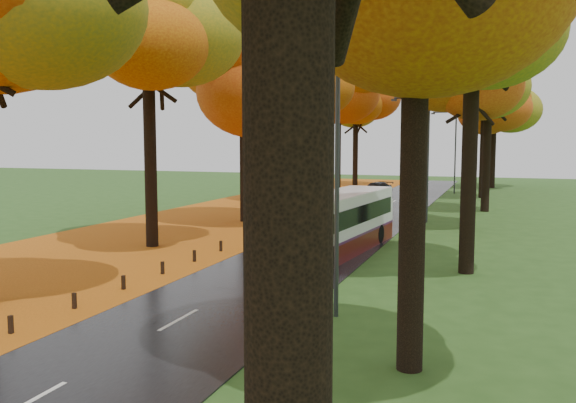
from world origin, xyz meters
The scene contains 14 objects.
road centered at (0.00, 25.00, 0.02)m, with size 6.50×90.00×0.04m, color black.
centre_line centered at (0.00, 25.00, 0.04)m, with size 0.12×90.00×0.01m, color silver.
leaf_verge centered at (-9.00, 25.00, 0.01)m, with size 12.00×90.00×0.02m, color #7D3B0B.
leaf_drift centered at (-3.05, 25.00, 0.04)m, with size 0.90×90.00×0.01m, color orange.
trees_left centered at (-7.18, 27.06, 9.53)m, with size 9.20×74.00×13.88m.
trees_right centered at (7.19, 26.91, 9.69)m, with size 9.30×74.20×13.96m.
bollard_row centered at (-3.70, 4.70, 0.26)m, with size 0.11×23.51×0.52m.
streetlamp_near centered at (3.95, 8.00, 4.71)m, with size 2.45×0.18×8.00m.
streetlamp_mid centered at (3.95, 30.00, 4.71)m, with size 2.45×0.18×8.00m.
streetlamp_far centered at (3.95, 52.00, 4.71)m, with size 2.45×0.18×8.00m.
bus centered at (1.56, 18.03, 1.47)m, with size 3.35×10.58×2.74m.
car_white centered at (-2.35, 34.95, 0.74)m, with size 1.66×4.12×1.40m, color silver.
car_silver centered at (-2.16, 36.96, 0.78)m, with size 1.57×4.50×1.48m, color gray.
car_dark centered at (-2.35, 46.13, 0.68)m, with size 1.80×4.42×1.28m, color black.
Camera 1 is at (8.84, -9.25, 5.29)m, focal length 38.00 mm.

